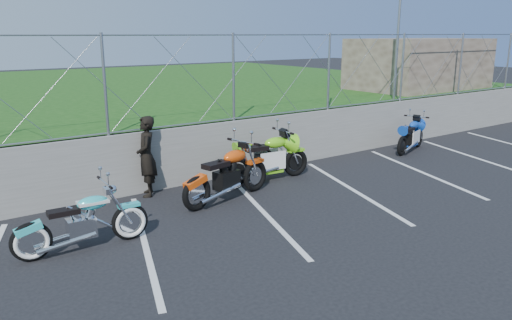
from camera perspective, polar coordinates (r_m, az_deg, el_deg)
ground at (r=8.78m, az=4.73°, el=-7.73°), size 90.00×90.00×0.00m
retaining_wall at (r=11.34m, az=-6.73°, el=0.76°), size 30.00×0.22×1.30m
grass_field at (r=20.54m, az=-20.56°, el=6.01°), size 30.00×20.00×1.30m
stone_building at (r=19.68m, az=18.13°, el=10.43°), size 5.00×3.00×1.80m
chain_link_fence at (r=11.07m, az=-6.98°, el=9.09°), size 28.00×0.03×2.00m
sign_pole at (r=16.07m, az=15.80°, el=12.03°), size 0.08×0.08×3.00m
parking_lines at (r=10.22m, az=6.23°, el=-4.51°), size 18.29×4.31×0.01m
cruiser_turquoise at (r=8.22m, az=-19.05°, el=-6.93°), size 2.10×0.66×1.04m
naked_orange at (r=10.02m, az=-3.17°, el=-1.88°), size 2.30×0.79×1.16m
sportbike_green at (r=11.35m, az=1.46°, el=0.04°), size 2.20×0.78×1.14m
sportbike_blue at (r=14.91m, az=17.31°, el=2.55°), size 1.82×0.77×0.97m
person_standing at (r=10.46m, az=-12.39°, el=0.41°), size 0.60×0.71×1.67m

